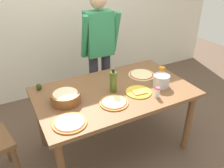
{
  "coord_description": "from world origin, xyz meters",
  "views": [
    {
      "loc": [
        -0.98,
        -1.81,
        1.99
      ],
      "look_at": [
        0.0,
        0.05,
        0.81
      ],
      "focal_mm": 37.32,
      "sensor_mm": 36.0,
      "label": 1
    }
  ],
  "objects_px": {
    "olive_oil_bottle": "(113,82)",
    "avocado": "(39,87)",
    "dining_table": "(114,98)",
    "pizza_second_cooked": "(70,122)",
    "person_cook": "(99,48)",
    "plate_with_slice": "(139,92)",
    "pizza_cooked_on_tray": "(114,102)",
    "cup_orange": "(162,70)",
    "pizza_raw_on_board": "(142,75)",
    "salt_shaker": "(157,92)",
    "steel_pot": "(161,81)",
    "popcorn_bowl": "(66,96)"
  },
  "relations": [
    {
      "from": "pizza_raw_on_board",
      "to": "popcorn_bowl",
      "type": "height_order",
      "value": "popcorn_bowl"
    },
    {
      "from": "dining_table",
      "to": "steel_pot",
      "type": "height_order",
      "value": "steel_pot"
    },
    {
      "from": "salt_shaker",
      "to": "pizza_cooked_on_tray",
      "type": "bearing_deg",
      "value": 167.23
    },
    {
      "from": "pizza_cooked_on_tray",
      "to": "cup_orange",
      "type": "distance_m",
      "value": 0.84
    },
    {
      "from": "pizza_raw_on_board",
      "to": "pizza_cooked_on_tray",
      "type": "bearing_deg",
      "value": -147.11
    },
    {
      "from": "plate_with_slice",
      "to": "salt_shaker",
      "type": "relative_size",
      "value": 2.45
    },
    {
      "from": "steel_pot",
      "to": "salt_shaker",
      "type": "xyz_separation_m",
      "value": [
        -0.16,
        -0.15,
        -0.01
      ]
    },
    {
      "from": "dining_table",
      "to": "plate_with_slice",
      "type": "height_order",
      "value": "plate_with_slice"
    },
    {
      "from": "popcorn_bowl",
      "to": "avocado",
      "type": "height_order",
      "value": "popcorn_bowl"
    },
    {
      "from": "dining_table",
      "to": "olive_oil_bottle",
      "type": "height_order",
      "value": "olive_oil_bottle"
    },
    {
      "from": "pizza_cooked_on_tray",
      "to": "salt_shaker",
      "type": "xyz_separation_m",
      "value": [
        0.43,
        -0.1,
        0.04
      ]
    },
    {
      "from": "person_cook",
      "to": "plate_with_slice",
      "type": "bearing_deg",
      "value": -89.43
    },
    {
      "from": "dining_table",
      "to": "cup_orange",
      "type": "height_order",
      "value": "cup_orange"
    },
    {
      "from": "steel_pot",
      "to": "avocado",
      "type": "bearing_deg",
      "value": 155.62
    },
    {
      "from": "popcorn_bowl",
      "to": "salt_shaker",
      "type": "xyz_separation_m",
      "value": [
        0.82,
        -0.33,
        -0.01
      ]
    },
    {
      "from": "pizza_cooked_on_tray",
      "to": "plate_with_slice",
      "type": "relative_size",
      "value": 1.06
    },
    {
      "from": "pizza_raw_on_board",
      "to": "pizza_second_cooked",
      "type": "xyz_separation_m",
      "value": [
        -1.02,
        -0.45,
        0.0
      ]
    },
    {
      "from": "dining_table",
      "to": "cup_orange",
      "type": "distance_m",
      "value": 0.69
    },
    {
      "from": "dining_table",
      "to": "pizza_cooked_on_tray",
      "type": "xyz_separation_m",
      "value": [
        -0.11,
        -0.21,
        0.1
      ]
    },
    {
      "from": "dining_table",
      "to": "avocado",
      "type": "xyz_separation_m",
      "value": [
        -0.68,
        0.37,
        0.13
      ]
    },
    {
      "from": "pizza_cooked_on_tray",
      "to": "cup_orange",
      "type": "height_order",
      "value": "cup_orange"
    },
    {
      "from": "pizza_raw_on_board",
      "to": "salt_shaker",
      "type": "relative_size",
      "value": 2.86
    },
    {
      "from": "steel_pot",
      "to": "plate_with_slice",
      "type": "bearing_deg",
      "value": -179.5
    },
    {
      "from": "dining_table",
      "to": "avocado",
      "type": "relative_size",
      "value": 22.86
    },
    {
      "from": "plate_with_slice",
      "to": "steel_pot",
      "type": "distance_m",
      "value": 0.29
    },
    {
      "from": "cup_orange",
      "to": "salt_shaker",
      "type": "distance_m",
      "value": 0.52
    },
    {
      "from": "person_cook",
      "to": "pizza_cooked_on_tray",
      "type": "distance_m",
      "value": 1.02
    },
    {
      "from": "salt_shaker",
      "to": "steel_pot",
      "type": "bearing_deg",
      "value": 42.66
    },
    {
      "from": "pizza_second_cooked",
      "to": "plate_with_slice",
      "type": "height_order",
      "value": "plate_with_slice"
    },
    {
      "from": "steel_pot",
      "to": "person_cook",
      "type": "bearing_deg",
      "value": 107.64
    },
    {
      "from": "pizza_raw_on_board",
      "to": "salt_shaker",
      "type": "distance_m",
      "value": 0.47
    },
    {
      "from": "steel_pot",
      "to": "pizza_raw_on_board",
      "type": "bearing_deg",
      "value": 97.34
    },
    {
      "from": "cup_orange",
      "to": "pizza_cooked_on_tray",
      "type": "bearing_deg",
      "value": -160.08
    },
    {
      "from": "dining_table",
      "to": "pizza_second_cooked",
      "type": "bearing_deg",
      "value": -152.72
    },
    {
      "from": "pizza_raw_on_board",
      "to": "salt_shaker",
      "type": "height_order",
      "value": "salt_shaker"
    },
    {
      "from": "plate_with_slice",
      "to": "cup_orange",
      "type": "relative_size",
      "value": 3.06
    },
    {
      "from": "pizza_cooked_on_tray",
      "to": "salt_shaker",
      "type": "bearing_deg",
      "value": -12.77
    },
    {
      "from": "pizza_cooked_on_tray",
      "to": "olive_oil_bottle",
      "type": "bearing_deg",
      "value": 63.93
    },
    {
      "from": "dining_table",
      "to": "olive_oil_bottle",
      "type": "xyz_separation_m",
      "value": [
        -0.02,
        -0.01,
        0.2
      ]
    },
    {
      "from": "pizza_raw_on_board",
      "to": "cup_orange",
      "type": "distance_m",
      "value": 0.25
    },
    {
      "from": "pizza_raw_on_board",
      "to": "pizza_second_cooked",
      "type": "relative_size",
      "value": 1.03
    },
    {
      "from": "pizza_raw_on_board",
      "to": "olive_oil_bottle",
      "type": "relative_size",
      "value": 1.18
    },
    {
      "from": "pizza_cooked_on_tray",
      "to": "cup_orange",
      "type": "relative_size",
      "value": 3.23
    },
    {
      "from": "plate_with_slice",
      "to": "olive_oil_bottle",
      "type": "bearing_deg",
      "value": 146.91
    },
    {
      "from": "pizza_cooked_on_tray",
      "to": "avocado",
      "type": "bearing_deg",
      "value": 134.35
    },
    {
      "from": "person_cook",
      "to": "olive_oil_bottle",
      "type": "relative_size",
      "value": 6.33
    },
    {
      "from": "dining_table",
      "to": "salt_shaker",
      "type": "distance_m",
      "value": 0.46
    },
    {
      "from": "person_cook",
      "to": "dining_table",
      "type": "bearing_deg",
      "value": -103.96
    },
    {
      "from": "dining_table",
      "to": "pizza_second_cooked",
      "type": "relative_size",
      "value": 5.44
    },
    {
      "from": "olive_oil_bottle",
      "to": "avocado",
      "type": "bearing_deg",
      "value": 149.71
    }
  ]
}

